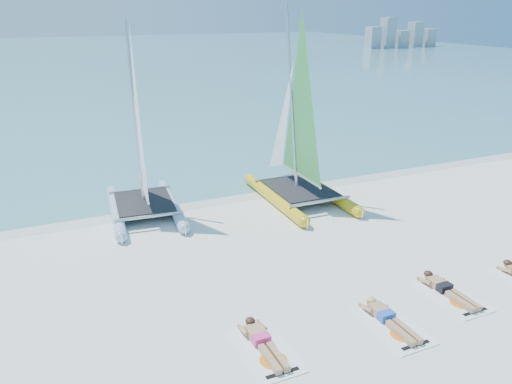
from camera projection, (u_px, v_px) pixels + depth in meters
ground at (300, 261)px, 13.79m from camera, size 140.00×140.00×0.00m
sea at (77, 59)px, 67.76m from camera, size 140.00×115.00×0.01m
wet_sand_strip at (229, 196)px, 18.50m from camera, size 140.00×1.40×0.01m
distant_skyline at (400, 36)px, 86.68m from camera, size 14.00×2.00×5.00m
catamaran_blue at (140, 158)px, 16.45m from camera, size 2.67×4.91×6.46m
catamaran_yellow at (294, 137)px, 17.91m from camera, size 2.53×5.51×7.00m
towel_a at (266, 350)px, 10.19m from camera, size 1.00×1.85×0.02m
sunbather_a at (262, 340)px, 10.31m from camera, size 0.37×1.73×0.26m
towel_b at (392, 326)px, 10.97m from camera, size 1.00×1.85×0.02m
sunbather_b at (387, 317)px, 11.10m from camera, size 0.37×1.73×0.26m
towel_c at (451, 296)px, 12.10m from camera, size 1.00×1.85×0.02m
sunbather_c at (446, 288)px, 12.23m from camera, size 0.37×1.73×0.26m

